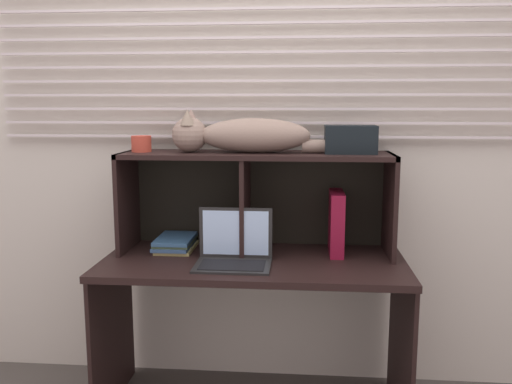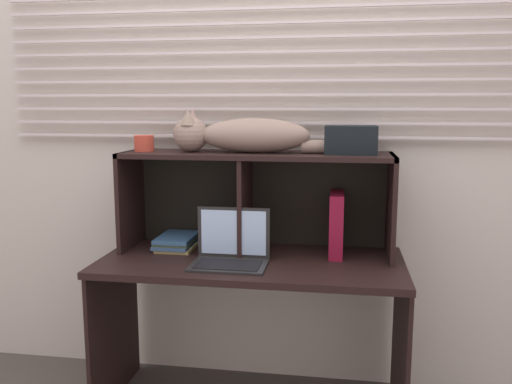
% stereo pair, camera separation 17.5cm
% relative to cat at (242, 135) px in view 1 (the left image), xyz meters
% --- Properties ---
extents(back_panel_with_blinds, '(4.40, 0.08, 2.50)m').
position_rel_cat_xyz_m(back_panel_with_blinds, '(0.06, 0.21, 0.00)').
color(back_panel_with_blinds, beige).
rests_on(back_panel_with_blinds, ground).
extents(desk, '(1.34, 0.61, 0.71)m').
position_rel_cat_xyz_m(desk, '(0.06, -0.13, -0.68)').
color(desk, black).
rests_on(desk, ground).
extents(hutch_shelf_unit, '(1.24, 0.33, 0.46)m').
position_rel_cat_xyz_m(hutch_shelf_unit, '(0.06, 0.03, -0.22)').
color(hutch_shelf_unit, black).
rests_on(hutch_shelf_unit, desk).
extents(cat, '(0.84, 0.18, 0.20)m').
position_rel_cat_xyz_m(cat, '(0.00, 0.00, 0.00)').
color(cat, gray).
rests_on(cat, hutch_shelf_unit).
extents(laptop, '(0.32, 0.22, 0.23)m').
position_rel_cat_xyz_m(laptop, '(-0.01, -0.21, -0.49)').
color(laptop, black).
rests_on(laptop, desk).
extents(binder_upright, '(0.06, 0.23, 0.29)m').
position_rel_cat_xyz_m(binder_upright, '(0.43, 0.00, -0.40)').
color(binder_upright, maroon).
rests_on(binder_upright, desk).
extents(book_stack, '(0.18, 0.26, 0.06)m').
position_rel_cat_xyz_m(book_stack, '(-0.32, 0.00, -0.51)').
color(book_stack, tan).
rests_on(book_stack, desk).
extents(small_basket, '(0.09, 0.09, 0.07)m').
position_rel_cat_xyz_m(small_basket, '(-0.47, 0.00, -0.04)').
color(small_basket, '#BD4231').
rests_on(small_basket, hutch_shelf_unit).
extents(storage_box, '(0.23, 0.15, 0.13)m').
position_rel_cat_xyz_m(storage_box, '(0.49, 0.00, -0.02)').
color(storage_box, black).
rests_on(storage_box, hutch_shelf_unit).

